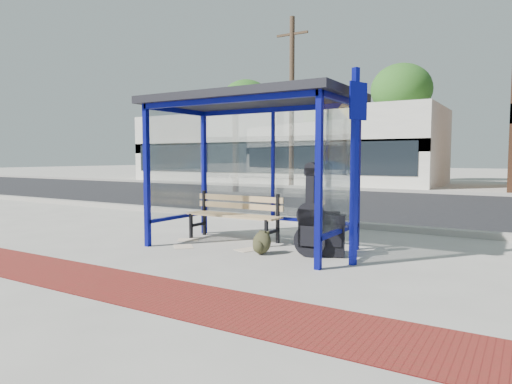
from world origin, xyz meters
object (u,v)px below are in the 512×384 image
Objects in this scene: guitar_bag at (311,225)px; backpack at (261,243)px; bench at (235,213)px; suitcase at (331,235)px.

guitar_bag is 3.68× the size of backpack.
bench reaches higher than suitcase.
guitar_bag is 0.80m from backpack.
suitcase reaches higher than backpack.
backpack is at bearing -175.50° from suitcase.
suitcase is at bearing -10.54° from bench.
guitar_bag is (1.70, -0.56, 0.00)m from bench.
suitcase is 1.04m from backpack.
bench reaches higher than backpack.
backpack is at bearing -37.71° from bench.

